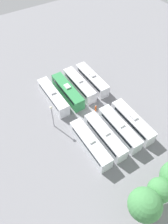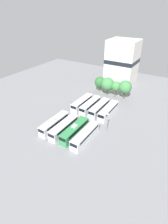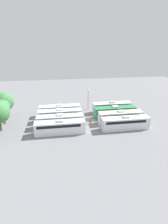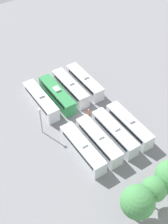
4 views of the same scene
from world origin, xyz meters
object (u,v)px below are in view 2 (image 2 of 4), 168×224
(worker_person, at_px, (80,117))
(light_pole, at_px, (107,119))
(bus_7, at_px, (108,110))
(bus_4, at_px, (82,102))
(tree_0, at_px, (100,82))
(depot_building, at_px, (122,63))
(tree_1, at_px, (108,84))
(bus_0, at_px, (55,123))
(bus_2, at_px, (75,130))
(bus_6, at_px, (99,108))
(bus_1, at_px, (64,127))
(tree_2, at_px, (116,86))
(bus_3, at_px, (85,135))
(bus_5, at_px, (90,105))
(tree_3, at_px, (125,87))

(worker_person, relative_size, light_pole, 0.28)
(bus_7, height_order, worker_person, bus_7)
(bus_4, relative_size, tree_0, 1.77)
(worker_person, xyz_separation_m, depot_building, (-0.67, 36.82, 9.42))
(tree_1, bearing_deg, worker_person, -88.21)
(bus_0, distance_m, bus_2, 7.38)
(bus_6, height_order, tree_0, tree_0)
(tree_0, bearing_deg, bus_1, -82.09)
(worker_person, xyz_separation_m, tree_2, (3.13, 22.34, 3.80))
(bus_3, distance_m, tree_0, 34.02)
(bus_5, relative_size, worker_person, 6.46)
(tree_1, xyz_separation_m, depot_building, (0.03, 14.56, 5.46))
(worker_person, height_order, light_pole, light_pole)
(bus_3, bearing_deg, depot_building, 99.61)
(light_pole, bearing_deg, bus_6, 128.48)
(bus_1, xyz_separation_m, bus_3, (7.43, 0.09, 0.00))
(bus_2, height_order, worker_person, bus_2)
(bus_0, bearing_deg, bus_7, 55.24)
(bus_2, height_order, light_pole, light_pole)
(bus_4, distance_m, tree_1, 15.03)
(bus_3, relative_size, bus_4, 1.00)
(worker_person, distance_m, tree_1, 22.63)
(bus_6, relative_size, bus_7, 1.00)
(bus_2, height_order, tree_0, tree_0)
(bus_6, xyz_separation_m, tree_0, (-8.04, 15.96, 2.57))
(bus_5, bearing_deg, tree_3, 63.42)
(bus_1, bearing_deg, tree_2, 83.17)
(bus_4, xyz_separation_m, light_pole, (14.46, -9.21, 2.84))
(bus_3, distance_m, tree_3, 30.92)
(bus_5, height_order, worker_person, bus_5)
(bus_1, xyz_separation_m, bus_5, (-0.10, 15.97, 0.00))
(bus_6, bearing_deg, bus_2, -90.04)
(bus_4, xyz_separation_m, tree_0, (-0.78, 15.82, 2.57))
(bus_4, distance_m, tree_2, 16.38)
(bus_5, distance_m, bus_6, 3.71)
(bus_0, distance_m, bus_7, 19.24)
(bus_6, distance_m, tree_1, 15.24)
(bus_5, distance_m, light_pole, 14.51)
(bus_3, xyz_separation_m, tree_0, (-11.86, 31.79, 2.57))
(bus_7, xyz_separation_m, tree_2, (-3.55, 14.54, 2.97))
(tree_0, bearing_deg, tree_1, -19.92)
(bus_6, distance_m, depot_building, 30.46)
(bus_2, bearing_deg, bus_1, -173.81)
(bus_4, xyz_separation_m, tree_3, (10.98, 14.78, 3.34))
(bus_0, xyz_separation_m, bus_6, (7.38, 15.85, 0.00))
(tree_1, bearing_deg, depot_building, 89.88)
(bus_3, distance_m, bus_6, 16.28)
(bus_2, bearing_deg, depot_building, 94.82)
(depot_building, bearing_deg, bus_3, -80.39)
(bus_0, relative_size, tree_3, 1.53)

